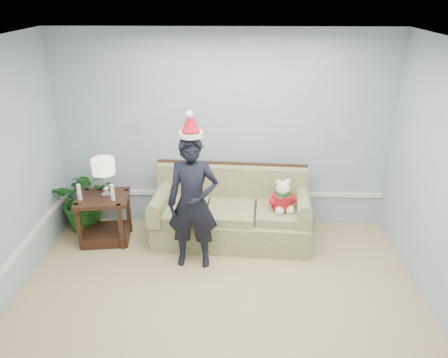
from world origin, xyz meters
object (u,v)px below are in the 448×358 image
man (193,203)px  teddy_bear (282,199)px  table_lamp (103,168)px  sofa (231,215)px  houseplant (86,199)px  side_table (105,223)px

man → teddy_bear: (1.09, 0.46, -0.17)m
table_lamp → man: bearing=-24.1°
sofa → table_lamp: table_lamp is taller
table_lamp → houseplant: (-0.40, 0.28, -0.59)m
sofa → teddy_bear: sofa is taller
man → side_table: bearing=159.7°
table_lamp → man: man is taller
man → teddy_bear: man is taller
houseplant → sofa: bearing=-5.3°
table_lamp → teddy_bear: 2.31m
side_table → table_lamp: 0.79m
sofa → table_lamp: (-1.63, -0.10, 0.70)m
sofa → table_lamp: 1.77m
sofa → houseplant: (-2.02, 0.19, 0.11)m
sofa → side_table: 1.69m
sofa → houseplant: 2.03m
table_lamp → houseplant: size_ratio=0.57×
side_table → man: 1.45m
side_table → table_lamp: (0.06, 0.03, 0.79)m
table_lamp → side_table: bearing=-150.6°
table_lamp → sofa: bearing=3.4°
table_lamp → man: size_ratio=0.31×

